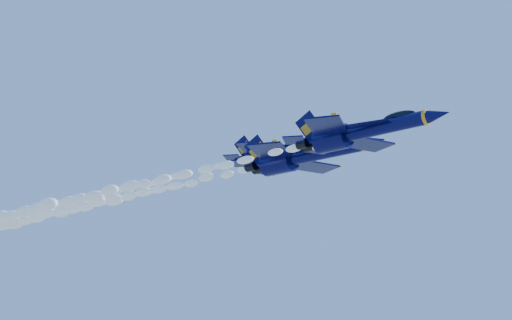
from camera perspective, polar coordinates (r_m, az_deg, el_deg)
The scene contains 6 objects.
jet_lead at distance 65.63m, azimuth 8.37°, elevation 2.27°, with size 15.21×12.48×5.65m.
smoke_trail_jet_lead at distance 88.46m, azimuth -12.34°, elevation -2.66°, with size 59.47×1.94×1.74m, color white.
jet_second at distance 80.45m, azimuth 3.90°, elevation 0.34°, with size 18.04×14.80×6.70m.
smoke_trail_jet_second at distance 105.36m, azimuth -13.14°, elevation -3.52°, with size 59.47×2.30×2.07m, color white.
jet_third at distance 92.19m, azimuth 1.93°, elevation 0.68°, with size 15.85×13.00×5.89m.
smoke_trail_jet_third at distance 116.70m, azimuth -12.66°, elevation -2.78°, with size 59.47×2.02×1.82m, color white.
Camera 1 is at (50.56, -64.30, 127.98)m, focal length 50.00 mm.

